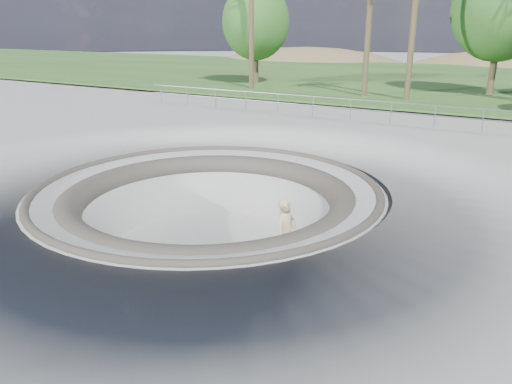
# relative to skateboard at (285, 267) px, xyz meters

# --- Properties ---
(ground) EXTENTS (180.00, 180.00, 0.00)m
(ground) POSITION_rel_skateboard_xyz_m (-2.70, 0.18, 1.83)
(ground) COLOR #A3A29D
(ground) RESTS_ON ground
(skate_bowl) EXTENTS (14.00, 14.00, 4.10)m
(skate_bowl) POSITION_rel_skateboard_xyz_m (-2.70, 0.18, 0.00)
(skate_bowl) COLOR #A3A29D
(skate_bowl) RESTS_ON ground
(grass_strip) EXTENTS (180.00, 36.00, 0.12)m
(grass_strip) POSITION_rel_skateboard_xyz_m (-2.70, 34.18, 2.05)
(grass_strip) COLOR #304E1F
(grass_strip) RESTS_ON ground
(distant_hills) EXTENTS (103.20, 45.00, 28.60)m
(distant_hills) POSITION_rel_skateboard_xyz_m (1.08, 57.35, -5.19)
(distant_hills) COLOR brown
(distant_hills) RESTS_ON ground
(safety_railing) EXTENTS (25.00, 0.06, 1.03)m
(safety_railing) POSITION_rel_skateboard_xyz_m (-2.70, 12.18, 2.52)
(safety_railing) COLOR gray
(safety_railing) RESTS_ON ground
(skateboard) EXTENTS (0.85, 0.43, 0.08)m
(skateboard) POSITION_rel_skateboard_xyz_m (0.00, 0.00, 0.00)
(skateboard) COLOR olive
(skateboard) RESTS_ON ground
(skater) EXTENTS (0.56, 0.78, 1.98)m
(skater) POSITION_rel_skateboard_xyz_m (-0.00, 0.00, 1.01)
(skater) COLOR #CCB484
(skater) RESTS_ON skateboard
(bushy_tree_left) EXTENTS (5.23, 4.76, 7.55)m
(bushy_tree_left) POSITION_rel_skateboard_xyz_m (-14.56, 23.28, 6.68)
(bushy_tree_left) COLOR brown
(bushy_tree_left) RESTS_ON ground
(bushy_tree_mid) EXTENTS (6.15, 5.59, 8.87)m
(bushy_tree_mid) POSITION_rel_skateboard_xyz_m (2.15, 25.27, 7.51)
(bushy_tree_mid) COLOR brown
(bushy_tree_mid) RESTS_ON ground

